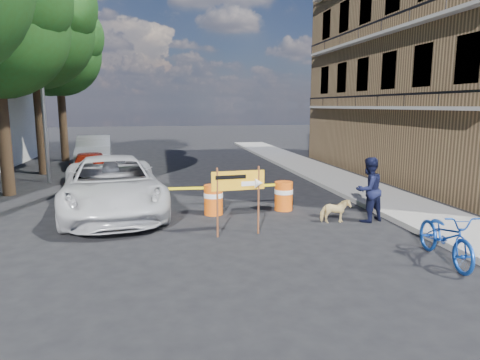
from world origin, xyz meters
name	(u,v)px	position (x,y,z in m)	size (l,w,h in m)	color
ground	(221,244)	(0.00, 0.00, 0.00)	(120.00, 120.00, 0.00)	black
sidewalk_east	(352,186)	(6.20, 6.00, 0.07)	(2.40, 40.00, 0.15)	gray
apartment_building	(459,43)	(12.00, 8.00, 6.00)	(8.00, 16.00, 12.00)	olive
tree_mid_b	(34,28)	(-6.73, 12.00, 6.71)	(5.67, 5.40, 9.62)	#332316
tree_far	(59,52)	(-6.74, 17.00, 6.22)	(5.04, 4.80, 8.84)	#332316
streetlamp	(43,77)	(-5.93, 9.50, 4.38)	(1.25, 0.18, 8.00)	gray
barrel_far_left	(92,203)	(-3.31, 2.93, 0.47)	(0.58, 0.58, 0.90)	#E85E0D
barrel_mid_left	(155,201)	(-1.53, 2.89, 0.47)	(0.58, 0.58, 0.90)	#E85E0D
barrel_mid_right	(213,199)	(0.18, 2.78, 0.47)	(0.58, 0.58, 0.90)	#E85E0D
barrel_far_right	(284,195)	(2.41, 2.92, 0.47)	(0.58, 0.58, 0.90)	#E85E0D
detour_sign	(245,186)	(0.69, 0.59, 1.27)	(1.36, 0.27, 1.75)	#592D19
pedestrian	(369,190)	(4.36, 1.20, 0.91)	(0.89, 0.69, 1.83)	black
bicycle	(448,213)	(4.43, -2.06, 1.06)	(0.74, 1.11, 2.11)	#1546B1
dog	(335,211)	(3.39, 1.20, 0.34)	(0.37, 0.81, 0.68)	#E5CA83
suv_white	(112,186)	(-2.80, 3.50, 0.86)	(2.84, 6.16, 1.71)	silver
sedan_red	(90,167)	(-4.24, 9.08, 0.66)	(1.57, 3.90, 1.33)	#991A0C
sedan_silver	(94,151)	(-4.80, 14.55, 0.82)	(1.73, 4.96, 1.63)	#A3A4AA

